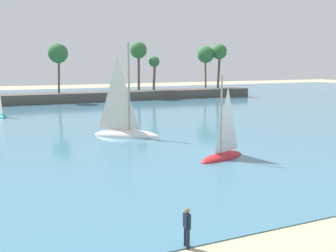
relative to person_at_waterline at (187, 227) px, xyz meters
name	(u,v)px	position (x,y,z in m)	size (l,w,h in m)	color
sea	(36,110)	(-0.79, 50.53, -0.86)	(220.00, 101.24, 0.06)	teal
palm_headland	(44,89)	(1.62, 61.26, 1.61)	(90.87, 6.05, 11.59)	#514C47
person_at_waterline	(187,227)	(0.00, 0.00, 0.00)	(0.21, 0.55, 1.67)	#141E33
sailboat_mid_bay	(223,150)	(9.14, 11.88, -0.22)	(4.91, 3.01, 6.83)	red
sailboat_toward_headland	(125,127)	(5.08, 23.72, 0.06)	(6.64, 5.78, 9.87)	white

